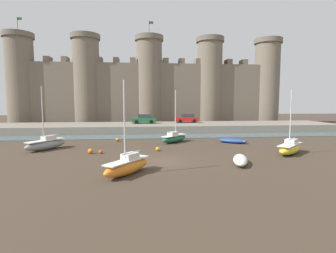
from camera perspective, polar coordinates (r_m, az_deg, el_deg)
The scene contains 16 objects.
ground_plane at distance 22.65m, azimuth -1.26°, elevation -7.65°, with size 160.00×160.00×0.00m, color #423528.
water_channel at distance 38.02m, azimuth -3.13°, elevation -2.20°, with size 80.00×4.50×0.10m, color slate.
quay_road at distance 45.15m, azimuth -3.57°, elevation -0.22°, with size 63.48×10.00×1.28m, color gray.
castle at distance 55.73m, azimuth -4.05°, elevation 8.65°, with size 57.38×5.90×21.55m.
sailboat_foreground_right at distance 30.87m, azimuth -25.00°, elevation -3.44°, with size 3.75×4.69×6.72m.
sailboat_foreground_centre at distance 28.37m, azimuth 25.03°, elevation -4.25°, with size 4.39×4.24×6.27m.
sailboat_near_channel_right at distance 18.93m, azimuth -8.83°, elevation -8.42°, with size 3.63×4.31×6.61m.
rowboat_midflat_centre at distance 33.41m, azimuth 13.90°, elevation -3.00°, with size 3.67×3.04×0.56m.
rowboat_foreground_left at distance 22.43m, azimuth 15.46°, elevation -6.99°, with size 2.24×3.72×0.72m.
sailboat_midflat_right at distance 32.94m, azimuth 1.38°, elevation -2.49°, with size 4.07×4.19×6.53m.
mooring_buoy_near_channel at distance 34.37m, azimuth -10.91°, elevation -2.81°, with size 0.47×0.47×0.47m, color orange.
mooring_buoy_mid_mud at distance 27.33m, azimuth -2.25°, elevation -4.90°, with size 0.43×0.43×0.43m, color orange.
mooring_buoy_near_shore at distance 26.76m, azimuth -14.41°, elevation -5.36°, with size 0.37×0.37×0.37m, color #E04C1E.
mooring_buoy_off_centre at distance 26.98m, azimuth -16.51°, elevation -5.17°, with size 0.52×0.52×0.52m, color orange.
car_quay_centre_west at distance 46.01m, azimuth -5.24°, elevation 1.65°, with size 4.12×1.91×1.62m.
car_quay_east at distance 47.75m, azimuth 4.08°, elevation 1.80°, with size 4.12×1.91×1.62m.
Camera 1 is at (-1.73, -21.98, 5.16)m, focal length 28.00 mm.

